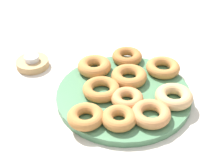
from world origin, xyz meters
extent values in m
plane|color=beige|center=(0.00, 0.00, 0.00)|extent=(2.40, 2.40, 0.00)
cylinder|color=#4C7F56|center=(0.00, 0.00, 0.01)|extent=(0.34, 0.34, 0.02)
torus|color=#BC7A3D|center=(0.07, -0.12, 0.03)|extent=(0.12, 0.12, 0.03)
torus|color=#BC7A3D|center=(-0.09, 0.11, 0.03)|extent=(0.12, 0.12, 0.03)
torus|color=tan|center=(-0.05, -0.11, 0.03)|extent=(0.11, 0.11, 0.03)
torus|color=#BC7A3D|center=(0.11, 0.06, 0.03)|extent=(0.13, 0.13, 0.03)
torus|color=#BC7A3D|center=(0.05, -0.02, 0.03)|extent=(0.12, 0.12, 0.03)
torus|color=#BC7A3D|center=(0.01, 0.06, 0.03)|extent=(0.12, 0.12, 0.03)
torus|color=#C6844C|center=(-0.10, -0.04, 0.03)|extent=(0.12, 0.12, 0.03)
torus|color=#AD6B33|center=(0.14, -0.04, 0.03)|extent=(0.12, 0.12, 0.03)
torus|color=#BC7A3D|center=(-0.10, 0.03, 0.03)|extent=(0.09, 0.09, 0.03)
torus|color=#C6844C|center=(-0.04, 0.00, 0.03)|extent=(0.11, 0.11, 0.03)
cylinder|color=tan|center=(0.18, 0.23, 0.01)|extent=(0.09, 0.09, 0.02)
cylinder|color=silver|center=(0.18, 0.23, 0.03)|extent=(0.04, 0.04, 0.02)
camera|label=1|loc=(-0.63, 0.14, 0.54)|focal=53.22mm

